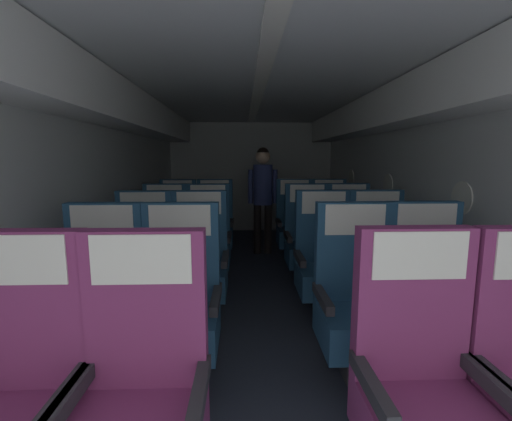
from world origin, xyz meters
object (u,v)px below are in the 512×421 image
seat_b_right_window (356,304)px  seat_c_right_window (324,263)px  seat_e_left_window (178,228)px  seat_c_left_window (143,266)px  seat_d_left_window (165,242)px  seat_a_left_window (14,402)px  seat_a_right_window (422,391)px  flight_attendant (263,189)px  seat_d_right_window (308,241)px  seat_e_right_aisle (329,226)px  seat_c_right_aisle (378,263)px  seat_d_left_aisle (208,242)px  seat_b_right_aisle (428,302)px  seat_e_right_window (295,227)px  seat_a_left_aisle (141,401)px  seat_e_left_aisle (215,227)px  seat_b_left_window (102,307)px  seat_b_left_aisle (180,306)px  seat_d_right_aisle (349,241)px  seat_c_left_aisle (199,265)px

seat_b_right_window → seat_c_right_window: (-0.00, 0.89, 0.00)m
seat_c_right_window → seat_e_left_window: size_ratio=1.00×
seat_c_left_window → seat_d_left_window: 0.88m
seat_a_left_window → seat_a_right_window: bearing=0.2°
seat_c_right_window → seat_e_left_window: 2.36m
flight_attendant → seat_c_left_window: bearing=-138.8°
seat_d_right_window → seat_e_right_aisle: bearing=62.0°
seat_c_left_window → seat_c_right_aisle: bearing=-0.1°
seat_c_right_window → seat_d_left_aisle: 1.41m
seat_b_right_aisle → seat_c_left_window: size_ratio=1.00×
seat_d_left_aisle → seat_e_right_window: size_ratio=1.00×
seat_d_left_window → seat_e_left_window: 0.84m
seat_a_left_aisle → seat_e_left_aisle: (0.01, 3.48, 0.00)m
seat_b_right_aisle → seat_d_left_window: bearing=140.3°
seat_b_left_window → seat_d_left_window: bearing=89.7°
seat_a_left_window → seat_b_left_aisle: bearing=60.8°
seat_b_left_window → seat_b_right_window: 1.63m
seat_d_right_aisle → seat_c_left_aisle: bearing=-152.0°
seat_b_left_aisle → seat_d_right_aisle: size_ratio=1.00×
seat_e_left_aisle → seat_c_right_window: bearing=-57.2°
seat_a_left_aisle → seat_b_right_aisle: size_ratio=1.00×
seat_d_right_aisle → seat_b_left_aisle: bearing=-133.1°
seat_a_left_window → seat_c_left_window: same height
seat_a_left_aisle → seat_d_right_aisle: size_ratio=1.00×
seat_c_right_window → seat_b_left_window: bearing=-152.1°
seat_c_right_aisle → seat_e_right_window: (-0.50, 1.73, 0.00)m
seat_c_left_window → seat_b_left_window: bearing=-91.1°
seat_b_left_window → seat_d_left_aisle: same height
seat_a_left_window → flight_attendant: size_ratio=0.72×
seat_a_left_window → seat_b_left_aisle: (0.48, 0.86, 0.00)m
seat_a_left_window → seat_b_right_aisle: bearing=22.4°
seat_a_right_window → seat_c_right_window: 1.73m
seat_d_right_window → flight_attendant: flight_attendant is taller
seat_e_left_aisle → seat_a_left_aisle: bearing=-90.1°
seat_d_left_aisle → seat_d_right_window: bearing=-0.2°
seat_c_right_aisle → seat_d_left_aisle: (-1.61, 0.86, 0.00)m
seat_c_right_window → seat_e_left_window: (-1.62, 1.71, 0.00)m
seat_a_right_window → seat_c_right_aisle: 1.79m
seat_a_left_window → seat_e_right_aisle: same height
seat_a_right_window → seat_d_right_aisle: (0.50, 2.59, 0.00)m
seat_b_right_aisle → seat_d_left_aisle: same height
seat_c_right_aisle → seat_e_right_aisle: bearing=90.4°
seat_d_right_aisle → flight_attendant: flight_attendant is taller
seat_c_right_aisle → seat_d_right_aisle: 0.87m
seat_a_left_window → seat_a_left_aisle: 0.49m
flight_attendant → seat_a_left_aisle: bearing=-119.6°
seat_a_left_aisle → seat_e_right_aisle: (1.60, 3.48, 0.00)m
seat_c_left_window → seat_e_right_window: size_ratio=1.00×
seat_b_right_aisle → seat_c_left_aisle: bearing=151.4°
seat_e_right_aisle → seat_a_right_window: bearing=-97.9°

